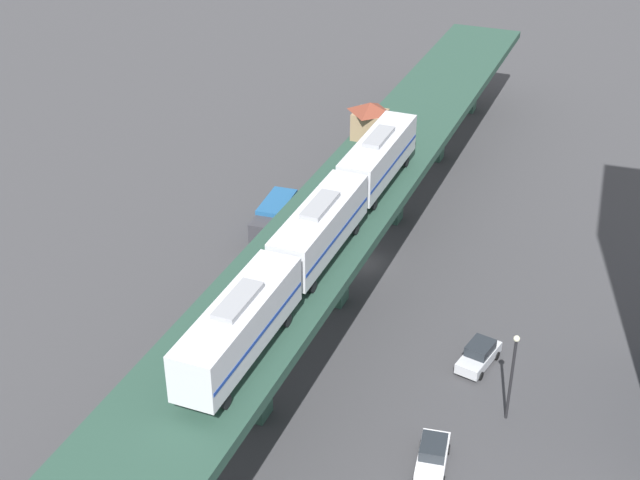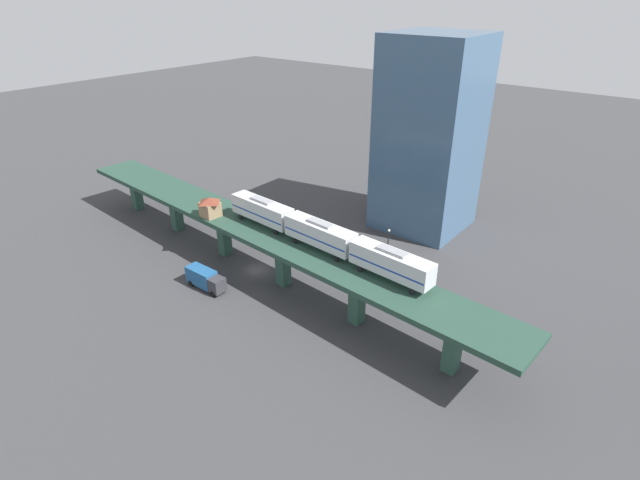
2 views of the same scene
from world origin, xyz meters
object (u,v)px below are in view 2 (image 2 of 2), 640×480
Objects in this scene: signal_hut at (210,206)px; office_tower at (430,136)px; street_car_white at (407,282)px; subway_train at (320,234)px; street_lamp at (388,244)px; delivery_truck at (205,279)px; street_car_silver at (353,258)px.

signal_hut is 42.24m from office_tower.
street_car_white is 0.13× the size of office_tower.
office_tower is at bearing -179.61° from subway_train.
signal_hut is at bearing -56.13° from street_lamp.
office_tower reaches higher than street_car_white.
subway_train reaches higher than delivery_truck.
subway_train is 20.39m from delivery_truck.
street_lamp is (-16.72, 24.90, -5.96)m from signal_hut.
subway_train reaches higher than street_car_silver.
street_car_silver is 0.13× the size of office_tower.
street_car_white is at bearing 128.89° from delivery_truck.
signal_hut is 0.73× the size of street_car_silver.
street_car_silver is (-1.14, -11.29, 0.00)m from street_car_white.
delivery_truck is 48.25m from office_tower.
street_lamp is at bearing 141.92° from delivery_truck.
street_car_white is at bearing 138.67° from subway_train.
delivery_truck is (9.52, -15.60, -9.05)m from subway_train.
subway_train is 8.24× the size of street_car_white.
signal_hut is 0.48× the size of delivery_truck.
street_car_silver is at bearing -61.99° from street_lamp.
street_lamp reaches higher than street_car_silver.
subway_train is 1.04× the size of office_tower.
street_lamp is (-2.77, 5.21, 3.17)m from street_car_silver.
street_car_white and street_car_silver have the same top height.
signal_hut is at bearing -31.19° from office_tower.
delivery_truck is at bearing 40.07° from signal_hut.
office_tower is at bearing 175.26° from street_car_silver.
signal_hut is 0.50× the size of street_lamp.
street_car_silver is at bearing -4.74° from office_tower.
subway_train is 7.90× the size of street_car_silver.
street_car_white is (-12.81, 30.99, -9.13)m from signal_hut.
street_car_silver is at bearing -170.24° from subway_train.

